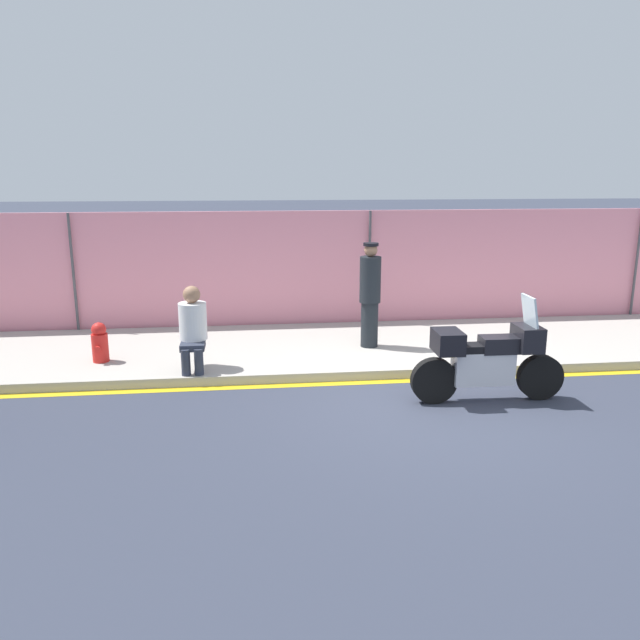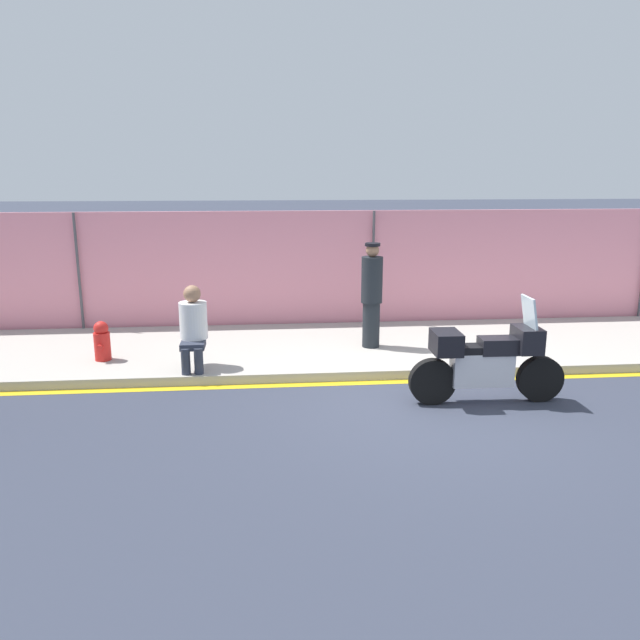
# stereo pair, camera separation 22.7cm
# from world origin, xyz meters

# --- Properties ---
(ground_plane) EXTENTS (120.00, 120.00, 0.00)m
(ground_plane) POSITION_xyz_m (0.00, 0.00, 0.00)
(ground_plane) COLOR #333847
(sidewalk) EXTENTS (41.93, 3.16, 0.15)m
(sidewalk) POSITION_xyz_m (0.00, 2.69, 0.07)
(sidewalk) COLOR #ADA89E
(sidewalk) RESTS_ON ground_plane
(curb_paint_stripe) EXTENTS (41.93, 0.18, 0.01)m
(curb_paint_stripe) POSITION_xyz_m (0.00, 1.03, 0.00)
(curb_paint_stripe) COLOR gold
(curb_paint_stripe) RESTS_ON ground_plane
(storefront_fence) EXTENTS (39.83, 0.17, 2.36)m
(storefront_fence) POSITION_xyz_m (-0.00, 4.36, 1.18)
(storefront_fence) COLOR pink
(storefront_fence) RESTS_ON ground_plane
(motorcycle) EXTENTS (2.15, 0.51, 1.48)m
(motorcycle) POSITION_xyz_m (0.84, 0.08, 0.60)
(motorcycle) COLOR black
(motorcycle) RESTS_ON ground_plane
(officer_standing) EXTENTS (0.36, 0.36, 1.79)m
(officer_standing) POSITION_xyz_m (-0.33, 2.49, 1.07)
(officer_standing) COLOR #1E2328
(officer_standing) RESTS_ON sidewalk
(person_seated_on_curb) EXTENTS (0.42, 0.68, 1.28)m
(person_seated_on_curb) POSITION_xyz_m (-3.24, 1.59, 0.84)
(person_seated_on_curb) COLOR #2D3342
(person_seated_on_curb) RESTS_ON sidewalk
(fire_hydrant) EXTENTS (0.26, 0.32, 0.64)m
(fire_hydrant) POSITION_xyz_m (-4.75, 2.10, 0.46)
(fire_hydrant) COLOR red
(fire_hydrant) RESTS_ON sidewalk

